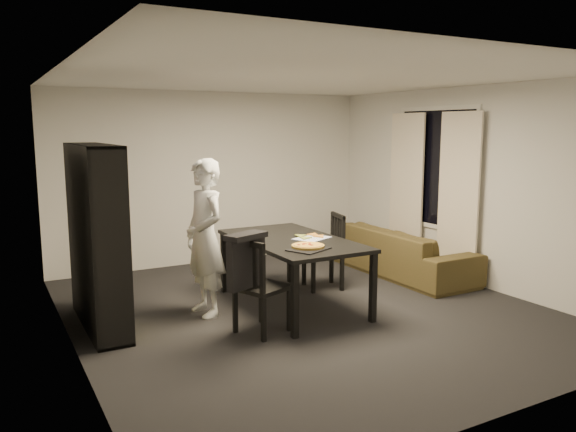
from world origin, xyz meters
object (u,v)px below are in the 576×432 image
baking_tray (308,249)px  bookshelf (97,237)px  dining_table (292,245)px  chair_left (256,280)px  pepperoni_pizza (308,246)px  sofa (403,251)px  chair_right (330,246)px  person (205,238)px

baking_tray → bookshelf: bearing=153.3°
dining_table → chair_left: 1.00m
pepperoni_pizza → bookshelf: bearing=155.2°
pepperoni_pizza → sofa: bearing=24.9°
bookshelf → sofa: 4.21m
baking_tray → sofa: baking_tray is taller
bookshelf → chair_right: bearing=0.9°
person → baking_tray: 1.17m
chair_left → sofa: 3.06m
bookshelf → chair_left: bookshelf is taller
person → pepperoni_pizza: bearing=43.4°
dining_table → sofa: size_ratio=0.85×
pepperoni_pizza → sofa: (2.18, 1.01, -0.50)m
dining_table → pepperoni_pizza: 0.55m
bookshelf → person: bearing=-9.1°
chair_left → chair_right: (1.57, 1.06, -0.01)m
dining_table → chair_left: bearing=-140.9°
chair_right → pepperoni_pizza: chair_right is taller
chair_left → pepperoni_pizza: bearing=-102.8°
bookshelf → baking_tray: bearing=-26.7°
bookshelf → person: size_ratio=1.09×
bookshelf → person: (1.11, -0.18, -0.08)m
chair_right → baking_tray: size_ratio=2.42×
pepperoni_pizza → person: bearing=139.8°
chair_left → baking_tray: 0.68m
pepperoni_pizza → chair_left: bearing=-171.8°
dining_table → chair_left: chair_left is taller
chair_left → person: person is taller
baking_tray → pepperoni_pizza: bearing=63.3°
baking_tray → sofa: (2.22, 1.08, -0.47)m
dining_table → person: person is taller
bookshelf → person: 1.13m
dining_table → chair_right: chair_right is taller
baking_tray → sofa: 2.51m
chair_right → person: 1.83m
bookshelf → dining_table: size_ratio=0.99×
dining_table → chair_right: (0.80, 0.43, -0.18)m
sofa → chair_right: bearing=92.1°
chair_left → sofa: (2.85, 1.11, -0.23)m
dining_table → person: bearing=167.9°
chair_left → chair_right: bearing=-77.0°
chair_right → sofa: size_ratio=0.43×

